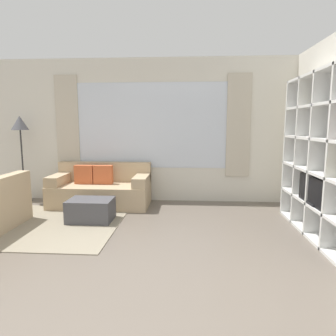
{
  "coord_description": "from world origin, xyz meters",
  "views": [
    {
      "loc": [
        0.69,
        -2.5,
        1.47
      ],
      "look_at": [
        0.41,
        1.76,
        0.85
      ],
      "focal_mm": 32.0,
      "sensor_mm": 36.0,
      "label": 1
    }
  ],
  "objects_px": {
    "shelving_unit": "(327,157)",
    "ottoman": "(91,210)",
    "couch_main": "(101,190)",
    "floor_lamp": "(20,129)"
  },
  "relations": [
    {
      "from": "couch_main",
      "to": "ottoman",
      "type": "relative_size",
      "value": 2.64
    },
    {
      "from": "shelving_unit",
      "to": "floor_lamp",
      "type": "distance_m",
      "value": 5.13
    },
    {
      "from": "shelving_unit",
      "to": "couch_main",
      "type": "distance_m",
      "value": 3.7
    },
    {
      "from": "shelving_unit",
      "to": "ottoman",
      "type": "height_order",
      "value": "shelving_unit"
    },
    {
      "from": "shelving_unit",
      "to": "floor_lamp",
      "type": "height_order",
      "value": "shelving_unit"
    },
    {
      "from": "shelving_unit",
      "to": "couch_main",
      "type": "xyz_separation_m",
      "value": [
        -3.37,
        1.31,
        -0.77
      ]
    },
    {
      "from": "ottoman",
      "to": "couch_main",
      "type": "bearing_deg",
      "value": 96.66
    },
    {
      "from": "couch_main",
      "to": "floor_lamp",
      "type": "distance_m",
      "value": 1.9
    },
    {
      "from": "couch_main",
      "to": "floor_lamp",
      "type": "relative_size",
      "value": 1.08
    },
    {
      "from": "couch_main",
      "to": "ottoman",
      "type": "xyz_separation_m",
      "value": [
        0.11,
        -0.93,
        -0.12
      ]
    }
  ]
}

